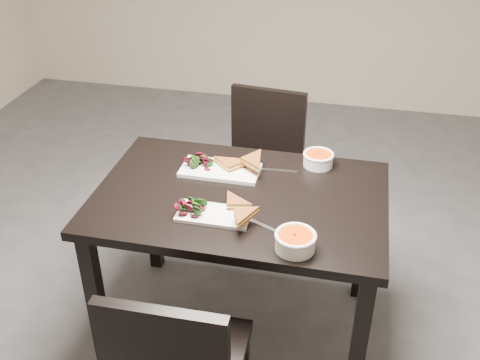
{
  "coord_description": "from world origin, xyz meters",
  "views": [
    {
      "loc": [
        0.47,
        -2.1,
        2.02
      ],
      "look_at": [
        0.05,
        -0.21,
        0.82
      ],
      "focal_mm": 42.06,
      "sensor_mm": 36.0,
      "label": 1
    }
  ],
  "objects_px": {
    "plate_near": "(214,215)",
    "soup_bowl_near": "(295,240)",
    "chair_far": "(262,158)",
    "soup_bowl_far": "(318,158)",
    "table": "(240,214)",
    "plate_far": "(220,170)"
  },
  "relations": [
    {
      "from": "soup_bowl_near",
      "to": "plate_far",
      "type": "height_order",
      "value": "soup_bowl_near"
    },
    {
      "from": "chair_far",
      "to": "soup_bowl_far",
      "type": "bearing_deg",
      "value": -47.96
    },
    {
      "from": "plate_near",
      "to": "soup_bowl_near",
      "type": "height_order",
      "value": "soup_bowl_near"
    },
    {
      "from": "soup_bowl_near",
      "to": "table",
      "type": "bearing_deg",
      "value": 131.48
    },
    {
      "from": "soup_bowl_near",
      "to": "soup_bowl_far",
      "type": "bearing_deg",
      "value": 88.2
    },
    {
      "from": "table",
      "to": "soup_bowl_near",
      "type": "relative_size",
      "value": 7.96
    },
    {
      "from": "table",
      "to": "soup_bowl_far",
      "type": "bearing_deg",
      "value": 47.01
    },
    {
      "from": "chair_far",
      "to": "soup_bowl_far",
      "type": "xyz_separation_m",
      "value": [
        0.34,
        -0.47,
        0.3
      ]
    },
    {
      "from": "plate_near",
      "to": "soup_bowl_near",
      "type": "distance_m",
      "value": 0.36
    },
    {
      "from": "table",
      "to": "plate_far",
      "type": "height_order",
      "value": "plate_far"
    },
    {
      "from": "table",
      "to": "soup_bowl_near",
      "type": "xyz_separation_m",
      "value": [
        0.27,
        -0.31,
        0.14
      ]
    },
    {
      "from": "soup_bowl_near",
      "to": "chair_far",
      "type": "bearing_deg",
      "value": 106.45
    },
    {
      "from": "table",
      "to": "plate_near",
      "type": "relative_size",
      "value": 4.21
    },
    {
      "from": "chair_far",
      "to": "plate_near",
      "type": "relative_size",
      "value": 2.98
    },
    {
      "from": "plate_far",
      "to": "table",
      "type": "bearing_deg",
      "value": -52.05
    },
    {
      "from": "plate_near",
      "to": "soup_bowl_far",
      "type": "relative_size",
      "value": 2.07
    },
    {
      "from": "chair_far",
      "to": "soup_bowl_far",
      "type": "height_order",
      "value": "chair_far"
    },
    {
      "from": "plate_near",
      "to": "table",
      "type": "bearing_deg",
      "value": 69.18
    },
    {
      "from": "table",
      "to": "plate_far",
      "type": "distance_m",
      "value": 0.23
    },
    {
      "from": "plate_far",
      "to": "plate_near",
      "type": "bearing_deg",
      "value": -80.04
    },
    {
      "from": "table",
      "to": "plate_far",
      "type": "relative_size",
      "value": 3.48
    },
    {
      "from": "soup_bowl_near",
      "to": "plate_near",
      "type": "bearing_deg",
      "value": 158.5
    }
  ]
}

